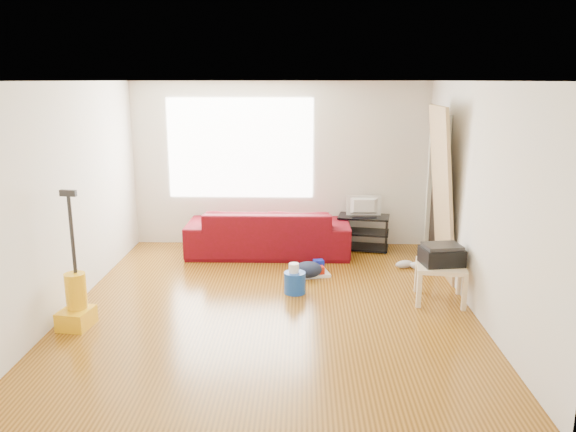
{
  "coord_description": "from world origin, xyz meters",
  "views": [
    {
      "loc": [
        0.35,
        -6.01,
        2.51
      ],
      "look_at": [
        0.17,
        0.6,
        0.9
      ],
      "focal_mm": 35.0,
      "sensor_mm": 36.0,
      "label": 1
    }
  ],
  "objects_px": {
    "cleaning_tray": "(311,270)",
    "vacuum": "(76,302)",
    "bucket": "(295,293)",
    "tv_stand": "(363,232)",
    "side_table": "(441,270)",
    "sofa": "(269,254)",
    "backpack": "(308,277)"
  },
  "relations": [
    {
      "from": "sofa",
      "to": "bucket",
      "type": "bearing_deg",
      "value": 104.62
    },
    {
      "from": "sofa",
      "to": "cleaning_tray",
      "type": "bearing_deg",
      "value": 124.94
    },
    {
      "from": "tv_stand",
      "to": "vacuum",
      "type": "height_order",
      "value": "vacuum"
    },
    {
      "from": "cleaning_tray",
      "to": "vacuum",
      "type": "distance_m",
      "value": 3.0
    },
    {
      "from": "side_table",
      "to": "sofa",
      "type": "bearing_deg",
      "value": 139.82
    },
    {
      "from": "bucket",
      "to": "tv_stand",
      "type": "bearing_deg",
      "value": 61.17
    },
    {
      "from": "tv_stand",
      "to": "backpack",
      "type": "bearing_deg",
      "value": -112.98
    },
    {
      "from": "tv_stand",
      "to": "side_table",
      "type": "bearing_deg",
      "value": -61.13
    },
    {
      "from": "side_table",
      "to": "bucket",
      "type": "distance_m",
      "value": 1.74
    },
    {
      "from": "sofa",
      "to": "cleaning_tray",
      "type": "xyz_separation_m",
      "value": [
        0.62,
        -0.88,
        0.05
      ]
    },
    {
      "from": "tv_stand",
      "to": "bucket",
      "type": "relative_size",
      "value": 3.15
    },
    {
      "from": "side_table",
      "to": "bucket",
      "type": "height_order",
      "value": "side_table"
    },
    {
      "from": "sofa",
      "to": "bucket",
      "type": "height_order",
      "value": "sofa"
    },
    {
      "from": "bucket",
      "to": "backpack",
      "type": "relative_size",
      "value": 0.69
    },
    {
      "from": "tv_stand",
      "to": "backpack",
      "type": "distance_m",
      "value": 1.56
    },
    {
      "from": "side_table",
      "to": "cleaning_tray",
      "type": "xyz_separation_m",
      "value": [
        -1.48,
        0.89,
        -0.32
      ]
    },
    {
      "from": "side_table",
      "to": "backpack",
      "type": "distance_m",
      "value": 1.74
    },
    {
      "from": "sofa",
      "to": "bucket",
      "type": "xyz_separation_m",
      "value": [
        0.41,
        -1.57,
        0.0
      ]
    },
    {
      "from": "tv_stand",
      "to": "bucket",
      "type": "xyz_separation_m",
      "value": [
        -1.01,
        -1.84,
        -0.27
      ]
    },
    {
      "from": "tv_stand",
      "to": "side_table",
      "type": "distance_m",
      "value": 2.15
    },
    {
      "from": "cleaning_tray",
      "to": "backpack",
      "type": "height_order",
      "value": "cleaning_tray"
    },
    {
      "from": "bucket",
      "to": "sofa",
      "type": "bearing_deg",
      "value": 104.62
    },
    {
      "from": "cleaning_tray",
      "to": "sofa",
      "type": "bearing_deg",
      "value": 124.94
    },
    {
      "from": "bucket",
      "to": "cleaning_tray",
      "type": "distance_m",
      "value": 0.72
    },
    {
      "from": "side_table",
      "to": "bucket",
      "type": "xyz_separation_m",
      "value": [
        -1.69,
        0.2,
        -0.37
      ]
    },
    {
      "from": "cleaning_tray",
      "to": "backpack",
      "type": "xyz_separation_m",
      "value": [
        -0.04,
        -0.13,
        -0.05
      ]
    },
    {
      "from": "bucket",
      "to": "cleaning_tray",
      "type": "height_order",
      "value": "cleaning_tray"
    },
    {
      "from": "sofa",
      "to": "side_table",
      "type": "height_order",
      "value": "side_table"
    },
    {
      "from": "bucket",
      "to": "backpack",
      "type": "distance_m",
      "value": 0.58
    },
    {
      "from": "side_table",
      "to": "backpack",
      "type": "relative_size",
      "value": 1.64
    },
    {
      "from": "backpack",
      "to": "vacuum",
      "type": "height_order",
      "value": "vacuum"
    },
    {
      "from": "tv_stand",
      "to": "vacuum",
      "type": "xyz_separation_m",
      "value": [
        -3.27,
        -2.84,
        -0.0
      ]
    }
  ]
}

